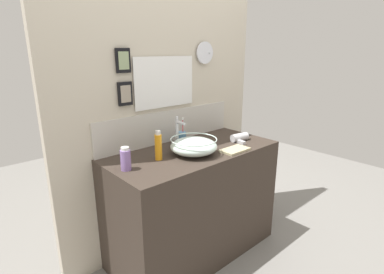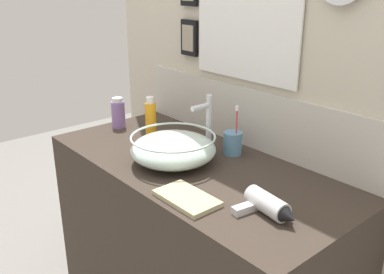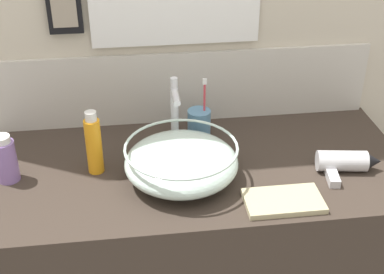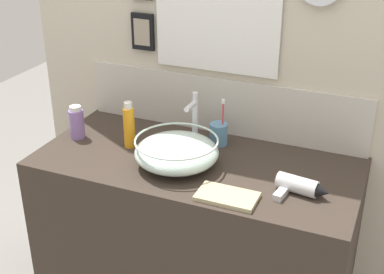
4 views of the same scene
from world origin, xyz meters
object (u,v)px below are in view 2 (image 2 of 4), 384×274
(hair_drier, at_px, (269,206))
(toothbrush_cup, at_px, (233,143))
(hand_towel, at_px, (187,198))
(shampoo_bottle, at_px, (151,121))
(faucet, at_px, (207,121))
(soap_dispenser, at_px, (119,113))
(glass_bowl_sink, at_px, (173,149))

(hair_drier, bearing_deg, toothbrush_cup, 147.28)
(toothbrush_cup, relative_size, hand_towel, 0.97)
(hair_drier, distance_m, shampoo_bottle, 0.73)
(toothbrush_cup, height_order, hand_towel, toothbrush_cup)
(faucet, height_order, toothbrush_cup, faucet)
(toothbrush_cup, relative_size, soap_dispenser, 1.41)
(faucet, bearing_deg, soap_dispenser, -167.50)
(toothbrush_cup, distance_m, shampoo_bottle, 0.37)
(glass_bowl_sink, distance_m, faucet, 0.19)
(faucet, bearing_deg, glass_bowl_sink, -90.00)
(hair_drier, relative_size, toothbrush_cup, 0.96)
(toothbrush_cup, xyz_separation_m, hand_towel, (0.17, -0.38, -0.04))
(shampoo_bottle, bearing_deg, hair_drier, -7.35)
(hand_towel, bearing_deg, hair_drier, 29.93)
(toothbrush_cup, bearing_deg, glass_bowl_sink, -109.77)
(faucet, bearing_deg, shampoo_bottle, -157.73)
(glass_bowl_sink, relative_size, hair_drier, 1.67)
(faucet, bearing_deg, hair_drier, -21.87)
(soap_dispenser, xyz_separation_m, hand_towel, (0.74, -0.21, -0.06))
(hand_towel, bearing_deg, glass_bowl_sink, 149.82)
(glass_bowl_sink, relative_size, faucet, 1.37)
(toothbrush_cup, bearing_deg, hair_drier, -32.72)
(soap_dispenser, bearing_deg, hair_drier, -4.97)
(shampoo_bottle, relative_size, hand_towel, 0.94)
(shampoo_bottle, distance_m, hand_towel, 0.55)
(glass_bowl_sink, bearing_deg, toothbrush_cup, 70.23)
(toothbrush_cup, bearing_deg, shampoo_bottle, -153.68)
(soap_dispenser, height_order, hand_towel, soap_dispenser)
(hair_drier, relative_size, hand_towel, 0.92)
(toothbrush_cup, xyz_separation_m, soap_dispenser, (-0.57, -0.17, 0.02))
(faucet, distance_m, shampoo_bottle, 0.26)
(hair_drier, relative_size, shampoo_bottle, 0.99)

